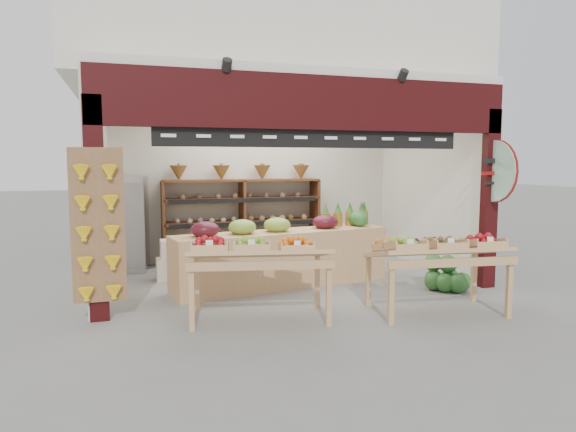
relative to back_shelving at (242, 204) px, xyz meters
The scene contains 11 objects.
ground 2.27m from the back_shelving, 80.05° to the right, with size 60.00×60.00×0.00m, color slate.
shop_structure 2.86m from the back_shelving, 45.08° to the right, with size 6.36×5.12×5.40m.
banana_board 3.94m from the back_shelving, 127.30° to the right, with size 0.60×0.15×1.80m.
gift_sign 4.43m from the back_shelving, 45.09° to the right, with size 0.04×0.93×0.92m.
back_shelving is the anchor object (origin of this frame).
refrigerator 2.08m from the back_shelving, behind, with size 0.64×0.64×1.64m, color #AEB1B5.
cardboard_stack 1.81m from the back_shelving, 138.16° to the right, with size 0.96×0.69×0.65m.
mid_counter 2.14m from the back_shelving, 85.30° to the right, with size 3.44×1.23×1.06m.
display_table_left 3.51m from the back_shelving, 101.00° to the right, with size 1.82×1.24×1.06m.
display_table_right 4.24m from the back_shelving, 67.60° to the right, with size 1.72×1.10×1.03m.
watermelon_pile 3.92m from the back_shelving, 50.88° to the right, with size 0.66×0.68×0.51m.
Camera 1 is at (-2.40, -7.42, 1.88)m, focal length 32.00 mm.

